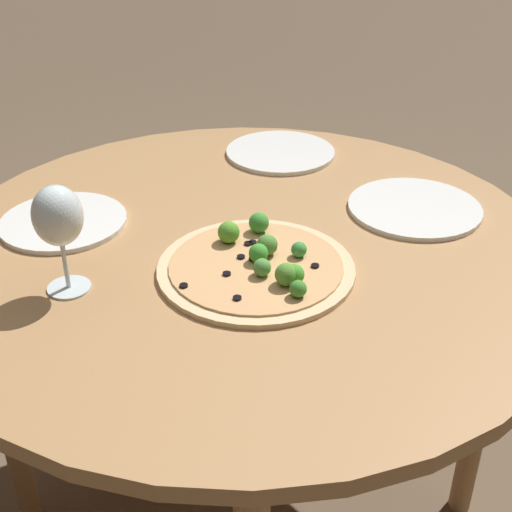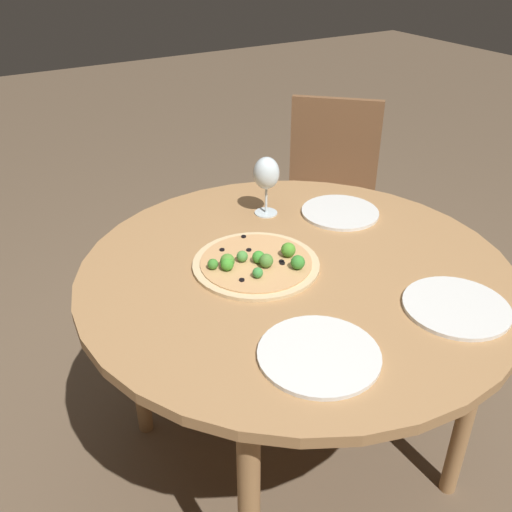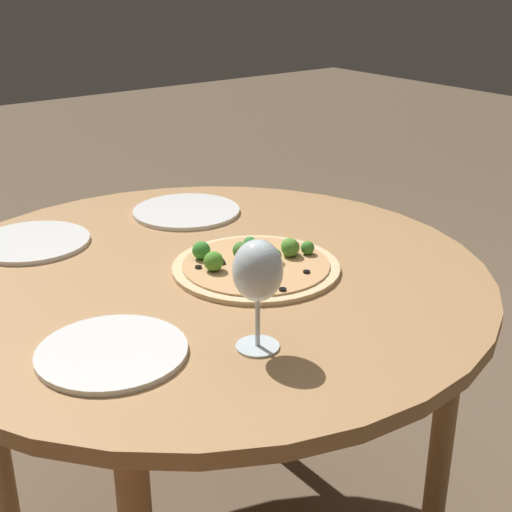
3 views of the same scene
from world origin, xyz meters
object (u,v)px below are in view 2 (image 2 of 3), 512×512
at_px(wine_glass, 266,174).
at_px(plate_side, 456,307).
at_px(plate_near, 319,355).
at_px(chair, 329,203).
at_px(pizza, 256,263).
at_px(plate_far, 340,212).

distance_m(wine_glass, plate_side, 0.69).
bearing_deg(plate_side, plate_near, -94.39).
distance_m(chair, pizza, 1.02).
bearing_deg(pizza, plate_near, -10.90).
xyz_separation_m(wine_glass, plate_near, (0.63, -0.26, -0.13)).
bearing_deg(chair, plate_side, -69.39).
xyz_separation_m(wine_glass, plate_side, (0.66, 0.12, -0.13)).
bearing_deg(wine_glass, chair, 124.56).
height_order(chair, plate_far, chair).
bearing_deg(plate_far, wine_glass, -121.46).
xyz_separation_m(pizza, plate_far, (-0.13, 0.39, -0.01)).
relative_size(plate_far, plate_side, 0.96).
bearing_deg(plate_far, plate_side, -8.10).
height_order(pizza, wine_glass, wine_glass).
height_order(chair, wine_glass, wine_glass).
height_order(chair, plate_near, chair).
xyz_separation_m(plate_near, plate_far, (-0.51, 0.46, 0.00)).
bearing_deg(plate_side, chair, 157.25).
xyz_separation_m(chair, pizza, (0.64, -0.75, 0.27)).
xyz_separation_m(chair, plate_near, (1.02, -0.82, 0.27)).
height_order(chair, pizza, chair).
relative_size(chair, pizza, 2.66).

